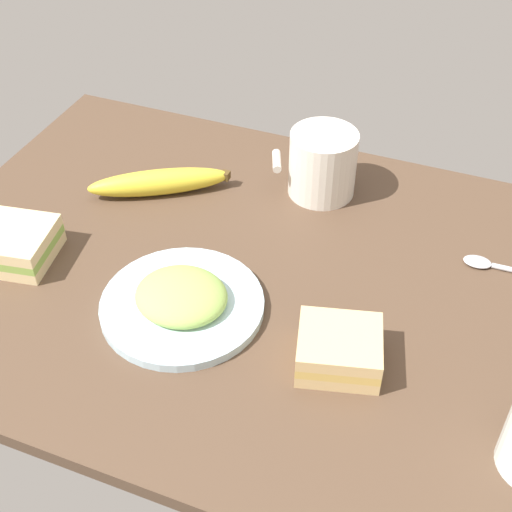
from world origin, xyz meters
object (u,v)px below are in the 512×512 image
sandwich_main (13,244)px  spoon (493,265)px  coffee_mug_black (322,163)px  sandwich_side (339,350)px  banana (159,182)px  plate_of_food (182,301)px

sandwich_main → spoon: bearing=-160.5°
coffee_mug_black → sandwich_side: size_ratio=1.12×
banana → sandwich_main: bearing=60.1°
plate_of_food → sandwich_side: bearing=176.5°
sandwich_main → spoon: size_ratio=1.05×
plate_of_food → sandwich_main: 24.47cm
sandwich_main → sandwich_side: size_ratio=1.06×
sandwich_side → banana: 39.36cm
coffee_mug_black → spoon: (-25.59, 7.67, -4.56)cm
banana → spoon: 47.22cm
plate_of_food → coffee_mug_black: bearing=-106.1°
sandwich_main → banana: (-11.18, -19.42, -0.33)cm
plate_of_food → sandwich_main: bearing=-1.4°
banana → coffee_mug_black: bearing=-157.6°
plate_of_food → coffee_mug_black: (-8.33, -28.89, 3.61)cm
sandwich_side → spoon: size_ratio=0.99×
sandwich_main → sandwich_side: same height
sandwich_side → banana: (33.15, -21.23, -0.33)cm
plate_of_food → spoon: size_ratio=1.79×
coffee_mug_black → banana: 23.55cm
plate_of_food → sandwich_side: 19.94cm
coffee_mug_black → banana: bearing=22.4°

